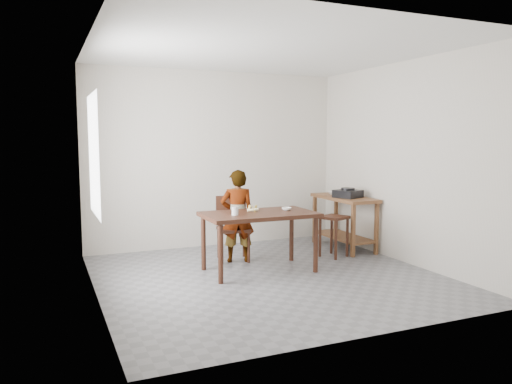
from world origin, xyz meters
name	(u,v)px	position (x,y,z in m)	size (l,w,h in m)	color
floor	(269,279)	(0.00, 0.00, -0.02)	(4.00, 4.00, 0.04)	slate
ceiling	(270,48)	(0.00, 0.00, 2.72)	(4.00, 4.00, 0.04)	white
wall_back	(215,159)	(0.00, 2.02, 1.35)	(4.00, 0.04, 2.70)	beige
wall_front	(373,179)	(0.00, -2.02, 1.35)	(4.00, 0.04, 2.70)	beige
wall_left	(91,170)	(-2.02, 0.00, 1.35)	(0.04, 4.00, 2.70)	beige
wall_right	(405,163)	(2.02, 0.00, 1.35)	(0.04, 4.00, 2.70)	beige
window_pane	(94,155)	(-1.97, 0.20, 1.50)	(0.02, 1.10, 1.30)	white
dining_table	(259,242)	(0.00, 0.30, 0.38)	(1.40, 0.80, 0.75)	#371C11
prep_counter	(344,222)	(1.72, 1.00, 0.40)	(0.50, 1.20, 0.80)	brown
child	(237,216)	(-0.08, 0.87, 0.63)	(0.46, 0.30, 1.26)	silver
dining_chair	(233,229)	(-0.10, 0.96, 0.44)	(0.42, 0.42, 0.88)	#371C11
stool	(334,236)	(1.28, 0.59, 0.29)	(0.33, 0.33, 0.59)	#371C11
glass_tumbler	(235,211)	(-0.35, 0.23, 0.80)	(0.08, 0.08, 0.10)	white
small_bowl	(287,209)	(0.40, 0.33, 0.77)	(0.13, 0.13, 0.04)	white
banana	(253,209)	(-0.04, 0.40, 0.78)	(0.16, 0.11, 0.06)	#EAD84A
serving_bowl	(336,193)	(1.70, 1.20, 0.83)	(0.24, 0.24, 0.06)	white
gas_burner	(348,194)	(1.68, 0.85, 0.86)	(0.34, 0.34, 0.11)	black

